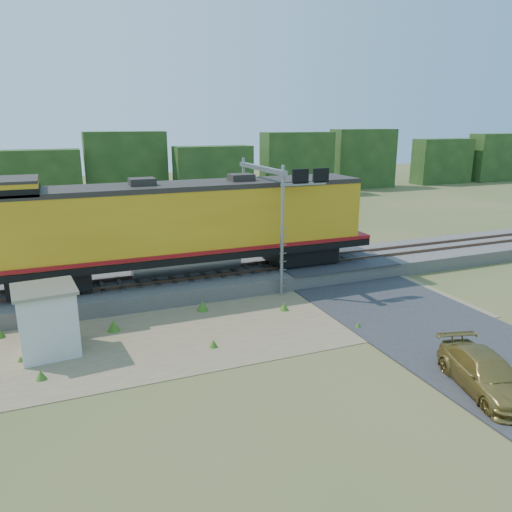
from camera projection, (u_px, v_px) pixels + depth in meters
name	position (u px, v px, depth m)	size (l,w,h in m)	color
ground	(259.00, 325.00, 22.84)	(140.00, 140.00, 0.00)	#475123
ballast	(219.00, 279.00, 28.10)	(70.00, 5.00, 0.80)	slate
rails	(218.00, 271.00, 27.97)	(70.00, 1.54, 0.16)	brown
dirt_shoulder	(214.00, 327.00, 22.55)	(26.00, 8.00, 0.03)	#8C7754
road	(378.00, 298.00, 26.02)	(7.00, 66.00, 0.86)	#38383A
tree_line_north	(130.00, 175.00, 56.00)	(130.00, 3.00, 6.50)	#1C3814
weed_clumps	(184.00, 336.00, 21.66)	(15.00, 6.20, 0.56)	#3D6A1E
locomotive	(179.00, 225.00, 26.47)	(21.36, 3.26, 5.51)	black
shed	(47.00, 320.00, 19.74)	(2.54, 2.54, 2.77)	silver
signal_gantry	(272.00, 193.00, 27.32)	(2.73, 6.20, 6.89)	gray
car	(486.00, 374.00, 17.08)	(1.81, 4.45, 1.29)	olive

